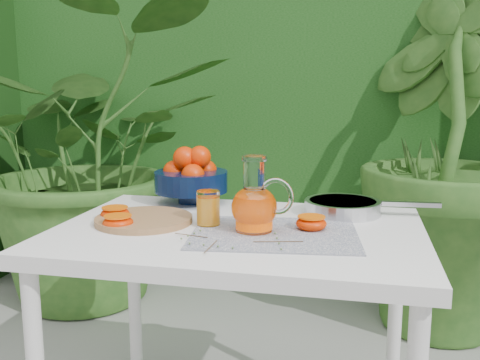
% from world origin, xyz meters
% --- Properties ---
extents(hedge_backdrop, '(8.00, 1.65, 2.50)m').
position_xyz_m(hedge_backdrop, '(0.06, 2.06, 1.19)').
color(hedge_backdrop, '#174814').
rests_on(hedge_backdrop, ground).
extents(potted_plant_left, '(2.09, 2.09, 1.58)m').
position_xyz_m(potted_plant_left, '(-0.91, 1.19, 0.79)').
color(potted_plant_left, '#2C5C1F').
rests_on(potted_plant_left, ground).
extents(potted_plant_right, '(2.15, 2.15, 1.75)m').
position_xyz_m(potted_plant_right, '(0.83, 1.27, 0.87)').
color(potted_plant_right, '#2C5C1F').
rests_on(potted_plant_right, ground).
extents(white_table, '(1.00, 0.70, 0.75)m').
position_xyz_m(white_table, '(0.14, 0.01, 0.67)').
color(white_table, white).
rests_on(white_table, ground).
extents(placemat, '(0.47, 0.38, 0.00)m').
position_xyz_m(placemat, '(0.25, -0.03, 0.75)').
color(placemat, '#0B183F').
rests_on(placemat, white_table).
extents(cutting_board, '(0.34, 0.34, 0.02)m').
position_xyz_m(cutting_board, '(-0.13, 0.01, 0.76)').
color(cutting_board, '#A16F49').
rests_on(cutting_board, white_table).
extents(fruit_bowl, '(0.32, 0.32, 0.19)m').
position_xyz_m(fruit_bowl, '(-0.08, 0.29, 0.84)').
color(fruit_bowl, black).
rests_on(fruit_bowl, white_table).
extents(juice_pitcher, '(0.18, 0.15, 0.20)m').
position_xyz_m(juice_pitcher, '(0.20, -0.02, 0.82)').
color(juice_pitcher, white).
rests_on(juice_pitcher, white_table).
extents(juice_tumbler, '(0.07, 0.07, 0.10)m').
position_xyz_m(juice_tumbler, '(0.06, 0.01, 0.80)').
color(juice_tumbler, white).
rests_on(juice_tumbler, white_table).
extents(saute_pan, '(0.41, 0.25, 0.04)m').
position_xyz_m(saute_pan, '(0.42, 0.24, 0.77)').
color(saute_pan, silver).
rests_on(saute_pan, white_table).
extents(orange_halves, '(0.67, 0.21, 0.04)m').
position_xyz_m(orange_halves, '(-0.02, -0.01, 0.77)').
color(orange_halves, '#F43202').
rests_on(orange_halves, white_table).
extents(thyme_sprigs, '(0.33, 0.20, 0.01)m').
position_xyz_m(thyme_sprigs, '(0.15, -0.14, 0.76)').
color(thyme_sprigs, brown).
rests_on(thyme_sprigs, white_table).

